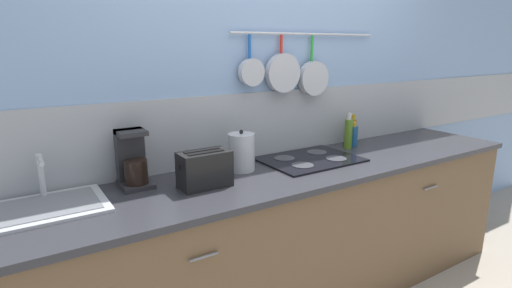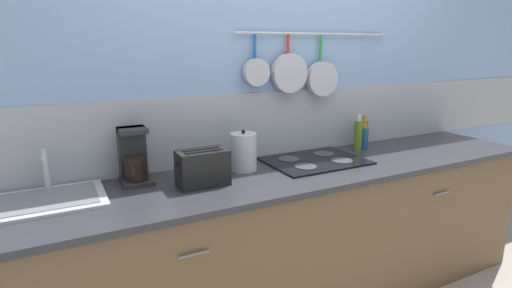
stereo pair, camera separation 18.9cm
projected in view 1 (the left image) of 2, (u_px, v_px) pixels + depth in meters
The scene contains 11 objects.
wall_back at pixel (268, 101), 2.64m from camera, with size 7.20×0.14×2.60m.
cabinet_base at pixel (301, 238), 2.53m from camera, with size 3.29×0.65×0.88m.
countertop at pixel (303, 170), 2.42m from camera, with size 3.33×0.68×0.03m.
sink_basin at pixel (47, 205), 1.80m from camera, with size 0.50×0.39×0.22m.
coffee_maker at pixel (133, 162), 2.08m from camera, with size 0.16×0.19×0.30m.
toaster at pixel (205, 169), 2.07m from camera, with size 0.28×0.15×0.19m.
kettle at pixel (241, 152), 2.34m from camera, with size 0.16×0.16×0.24m.
cooktop at pixel (310, 159), 2.57m from camera, with size 0.61×0.46×0.01m.
bottle_cooking_wine at pixel (348, 133), 2.84m from camera, with size 0.06×0.06×0.26m.
bottle_olive_oil at pixel (353, 136), 2.91m from camera, with size 0.07×0.07×0.18m.
bottle_sesame_oil at pixel (353, 130), 3.00m from camera, with size 0.05×0.05×0.22m.
Camera 1 is at (-1.49, -1.80, 1.63)m, focal length 28.00 mm.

